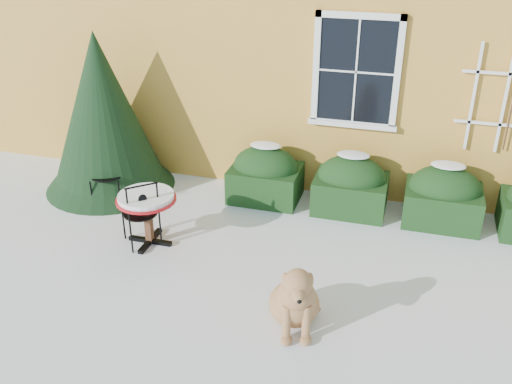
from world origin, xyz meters
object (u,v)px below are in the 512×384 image
(patio_chair_far, at_px, (107,172))
(bistro_table, at_px, (147,203))
(patio_chair_near, at_px, (141,213))
(dog, at_px, (295,300))
(evergreen_shrub, at_px, (105,128))

(patio_chair_far, bearing_deg, bistro_table, -58.64)
(patio_chair_near, bearing_deg, bistro_table, 169.90)
(patio_chair_near, bearing_deg, dog, 112.49)
(bistro_table, bearing_deg, dog, -26.83)
(patio_chair_near, relative_size, dog, 0.96)
(evergreen_shrub, xyz_separation_m, patio_chair_near, (1.30, -1.47, -0.52))
(bistro_table, bearing_deg, patio_chair_far, 140.41)
(bistro_table, xyz_separation_m, patio_chair_far, (-1.12, 0.92, -0.12))
(bistro_table, bearing_deg, evergreen_shrub, 133.85)
(patio_chair_near, distance_m, patio_chair_far, 1.43)
(evergreen_shrub, distance_m, dog, 4.48)
(evergreen_shrub, relative_size, bistro_table, 3.14)
(evergreen_shrub, height_order, patio_chair_far, evergreen_shrub)
(patio_chair_far, bearing_deg, dog, -50.53)
(patio_chair_near, xyz_separation_m, patio_chair_far, (-1.05, 0.97, 0.02))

